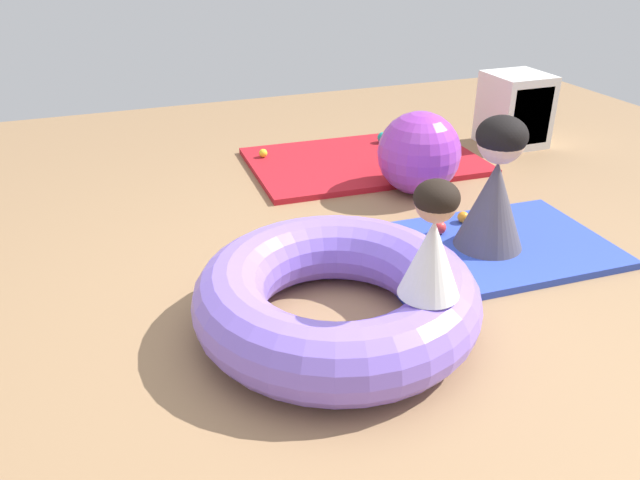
{
  "coord_description": "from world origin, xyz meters",
  "views": [
    {
      "loc": [
        -1.02,
        -2.11,
        1.62
      ],
      "look_at": [
        -0.14,
        0.21,
        0.34
      ],
      "focal_mm": 35.12,
      "sensor_mm": 36.0,
      "label": 1
    }
  ],
  "objects_px": {
    "play_ball_orange": "(463,217)",
    "play_ball_blue": "(452,277)",
    "exercise_ball_large": "(419,153)",
    "play_ball_teal": "(383,137)",
    "play_ball_green": "(420,136)",
    "play_ball_red": "(439,228)",
    "child_in_white": "(433,241)",
    "storage_cube": "(516,110)",
    "inflatable_cushion": "(336,297)",
    "play_ball_yellow": "(263,153)",
    "adult_seated": "(495,185)"
  },
  "relations": [
    {
      "from": "play_ball_orange",
      "to": "play_ball_blue",
      "type": "height_order",
      "value": "play_ball_blue"
    },
    {
      "from": "exercise_ball_large",
      "to": "play_ball_teal",
      "type": "bearing_deg",
      "value": 78.43
    },
    {
      "from": "play_ball_orange",
      "to": "play_ball_green",
      "type": "bearing_deg",
      "value": 70.93
    },
    {
      "from": "play_ball_orange",
      "to": "play_ball_teal",
      "type": "height_order",
      "value": "play_ball_teal"
    },
    {
      "from": "play_ball_green",
      "to": "play_ball_red",
      "type": "distance_m",
      "value": 1.65
    },
    {
      "from": "exercise_ball_large",
      "to": "play_ball_green",
      "type": "bearing_deg",
      "value": 60.2
    },
    {
      "from": "child_in_white",
      "to": "play_ball_red",
      "type": "bearing_deg",
      "value": 140.51
    },
    {
      "from": "storage_cube",
      "to": "child_in_white",
      "type": "bearing_deg",
      "value": -132.81
    },
    {
      "from": "inflatable_cushion",
      "to": "play_ball_orange",
      "type": "relative_size",
      "value": 18.58
    },
    {
      "from": "play_ball_yellow",
      "to": "play_ball_red",
      "type": "bearing_deg",
      "value": -69.95
    },
    {
      "from": "child_in_white",
      "to": "exercise_ball_large",
      "type": "height_order",
      "value": "child_in_white"
    },
    {
      "from": "inflatable_cushion",
      "to": "play_ball_orange",
      "type": "height_order",
      "value": "inflatable_cushion"
    },
    {
      "from": "play_ball_teal",
      "to": "exercise_ball_large",
      "type": "height_order",
      "value": "exercise_ball_large"
    },
    {
      "from": "play_ball_orange",
      "to": "exercise_ball_large",
      "type": "distance_m",
      "value": 0.62
    },
    {
      "from": "play_ball_red",
      "to": "play_ball_yellow",
      "type": "bearing_deg",
      "value": 110.05
    },
    {
      "from": "inflatable_cushion",
      "to": "storage_cube",
      "type": "bearing_deg",
      "value": 39.17
    },
    {
      "from": "adult_seated",
      "to": "play_ball_teal",
      "type": "relative_size",
      "value": 8.53
    },
    {
      "from": "play_ball_green",
      "to": "play_ball_yellow",
      "type": "xyz_separation_m",
      "value": [
        -1.27,
        0.08,
        -0.01
      ]
    },
    {
      "from": "adult_seated",
      "to": "play_ball_yellow",
      "type": "relative_size",
      "value": 11.41
    },
    {
      "from": "play_ball_green",
      "to": "play_ball_teal",
      "type": "bearing_deg",
      "value": 166.14
    },
    {
      "from": "child_in_white",
      "to": "play_ball_blue",
      "type": "bearing_deg",
      "value": 130.81
    },
    {
      "from": "exercise_ball_large",
      "to": "storage_cube",
      "type": "relative_size",
      "value": 0.96
    },
    {
      "from": "inflatable_cushion",
      "to": "play_ball_red",
      "type": "distance_m",
      "value": 1.05
    },
    {
      "from": "adult_seated",
      "to": "exercise_ball_large",
      "type": "distance_m",
      "value": 0.89
    },
    {
      "from": "play_ball_orange",
      "to": "storage_cube",
      "type": "distance_m",
      "value": 1.7
    },
    {
      "from": "child_in_white",
      "to": "exercise_ball_large",
      "type": "xyz_separation_m",
      "value": [
        0.83,
        1.59,
        -0.28
      ]
    },
    {
      "from": "adult_seated",
      "to": "play_ball_blue",
      "type": "distance_m",
      "value": 0.59
    },
    {
      "from": "child_in_white",
      "to": "exercise_ball_large",
      "type": "distance_m",
      "value": 1.81
    },
    {
      "from": "play_ball_green",
      "to": "storage_cube",
      "type": "distance_m",
      "value": 0.78
    },
    {
      "from": "play_ball_red",
      "to": "play_ball_teal",
      "type": "relative_size",
      "value": 0.9
    },
    {
      "from": "storage_cube",
      "to": "inflatable_cushion",
      "type": "bearing_deg",
      "value": -140.83
    },
    {
      "from": "play_ball_teal",
      "to": "play_ball_yellow",
      "type": "bearing_deg",
      "value": 179.73
    },
    {
      "from": "play_ball_teal",
      "to": "child_in_white",
      "type": "bearing_deg",
      "value": -112.23
    },
    {
      "from": "play_ball_red",
      "to": "play_ball_green",
      "type": "bearing_deg",
      "value": 65.1
    },
    {
      "from": "adult_seated",
      "to": "play_ball_red",
      "type": "relative_size",
      "value": 9.47
    },
    {
      "from": "play_ball_orange",
      "to": "storage_cube",
      "type": "bearing_deg",
      "value": 44.49
    },
    {
      "from": "adult_seated",
      "to": "play_ball_yellow",
      "type": "xyz_separation_m",
      "value": [
        -0.75,
        1.78,
        -0.32
      ]
    },
    {
      "from": "play_ball_blue",
      "to": "play_ball_green",
      "type": "bearing_deg",
      "value": 65.24
    },
    {
      "from": "play_ball_green",
      "to": "play_ball_blue",
      "type": "bearing_deg",
      "value": -114.76
    },
    {
      "from": "play_ball_blue",
      "to": "storage_cube",
      "type": "height_order",
      "value": "storage_cube"
    },
    {
      "from": "play_ball_blue",
      "to": "exercise_ball_large",
      "type": "bearing_deg",
      "value": 69.02
    },
    {
      "from": "play_ball_green",
      "to": "play_ball_red",
      "type": "relative_size",
      "value": 1.03
    },
    {
      "from": "storage_cube",
      "to": "play_ball_green",
      "type": "bearing_deg",
      "value": 161.78
    },
    {
      "from": "inflatable_cushion",
      "to": "play_ball_yellow",
      "type": "distance_m",
      "value": 2.18
    },
    {
      "from": "adult_seated",
      "to": "play_ball_teal",
      "type": "xyz_separation_m",
      "value": [
        0.23,
        1.78,
        -0.31
      ]
    },
    {
      "from": "play_ball_yellow",
      "to": "play_ball_teal",
      "type": "height_order",
      "value": "play_ball_teal"
    },
    {
      "from": "child_in_white",
      "to": "play_ball_yellow",
      "type": "height_order",
      "value": "child_in_white"
    },
    {
      "from": "play_ball_blue",
      "to": "play_ball_yellow",
      "type": "bearing_deg",
      "value": 99.19
    },
    {
      "from": "inflatable_cushion",
      "to": "play_ball_orange",
      "type": "distance_m",
      "value": 1.26
    },
    {
      "from": "inflatable_cushion",
      "to": "play_ball_yellow",
      "type": "xyz_separation_m",
      "value": [
        0.29,
        2.16,
        -0.09
      ]
    }
  ]
}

